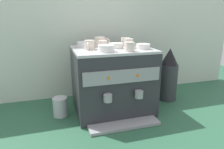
# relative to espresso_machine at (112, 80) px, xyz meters

# --- Properties ---
(ground_plane) EXTENTS (4.00, 4.00, 0.00)m
(ground_plane) POSITION_rel_espresso_machine_xyz_m (0.00, 0.00, -0.24)
(ground_plane) COLOR #28563D
(tiled_backsplash_wall) EXTENTS (2.80, 0.03, 1.19)m
(tiled_backsplash_wall) POSITION_rel_espresso_machine_xyz_m (0.00, 0.38, 0.35)
(tiled_backsplash_wall) COLOR silver
(tiled_backsplash_wall) RESTS_ON ground_plane
(espresso_machine) EXTENTS (0.57, 0.58, 0.49)m
(espresso_machine) POSITION_rel_espresso_machine_xyz_m (0.00, 0.00, 0.00)
(espresso_machine) COLOR #2D2D33
(espresso_machine) RESTS_ON ground_plane
(ceramic_cup_0) EXTENTS (0.07, 0.11, 0.07)m
(ceramic_cup_0) POSITION_rel_espresso_machine_xyz_m (0.13, 0.07, 0.28)
(ceramic_cup_0) COLOR beige
(ceramic_cup_0) RESTS_ON espresso_machine
(ceramic_cup_1) EXTENTS (0.06, 0.10, 0.06)m
(ceramic_cup_1) POSITION_rel_espresso_machine_xyz_m (0.07, -0.16, 0.28)
(ceramic_cup_1) COLOR beige
(ceramic_cup_1) RESTS_ON espresso_machine
(ceramic_cup_2) EXTENTS (0.07, 0.10, 0.07)m
(ceramic_cup_2) POSITION_rel_espresso_machine_xyz_m (0.11, -0.03, 0.28)
(ceramic_cup_2) COLOR beige
(ceramic_cup_2) RESTS_ON espresso_machine
(ceramic_cup_3) EXTENTS (0.07, 0.10, 0.06)m
(ceramic_cup_3) POSITION_rel_espresso_machine_xyz_m (-0.17, -0.01, 0.28)
(ceramic_cup_3) COLOR beige
(ceramic_cup_3) RESTS_ON espresso_machine
(ceramic_cup_4) EXTENTS (0.06, 0.10, 0.06)m
(ceramic_cup_4) POSITION_rel_espresso_machine_xyz_m (-0.07, -0.02, 0.27)
(ceramic_cup_4) COLOR beige
(ceramic_cup_4) RESTS_ON espresso_machine
(ceramic_cup_5) EXTENTS (0.12, 0.08, 0.08)m
(ceramic_cup_5) POSITION_rel_espresso_machine_xyz_m (-0.07, 0.09, 0.28)
(ceramic_cup_5) COLOR beige
(ceramic_cup_5) RESTS_ON espresso_machine
(ceramic_bowl_0) EXTENTS (0.11, 0.11, 0.04)m
(ceramic_bowl_0) POSITION_rel_espresso_machine_xyz_m (-0.08, -0.14, 0.27)
(ceramic_bowl_0) COLOR white
(ceramic_bowl_0) RESTS_ON espresso_machine
(ceramic_bowl_1) EXTENTS (0.10, 0.10, 0.04)m
(ceramic_bowl_1) POSITION_rel_espresso_machine_xyz_m (0.20, -0.10, 0.26)
(ceramic_bowl_1) COLOR white
(ceramic_bowl_1) RESTS_ON espresso_machine
(ceramic_bowl_2) EXTENTS (0.10, 0.10, 0.04)m
(ceramic_bowl_2) POSITION_rel_espresso_machine_xyz_m (0.03, 0.01, 0.26)
(ceramic_bowl_2) COLOR white
(ceramic_bowl_2) RESTS_ON espresso_machine
(ceramic_bowl_3) EXTENTS (0.13, 0.13, 0.04)m
(ceramic_bowl_3) POSITION_rel_espresso_machine_xyz_m (-0.17, 0.13, 0.26)
(ceramic_bowl_3) COLOR white
(ceramic_bowl_3) RESTS_ON espresso_machine
(coffee_grinder) EXTENTS (0.16, 0.16, 0.45)m
(coffee_grinder) POSITION_rel_espresso_machine_xyz_m (0.52, 0.05, -0.02)
(coffee_grinder) COLOR #333338
(coffee_grinder) RESTS_ON ground_plane
(milk_pitcher) EXTENTS (0.11, 0.11, 0.14)m
(milk_pitcher) POSITION_rel_espresso_machine_xyz_m (-0.40, 0.00, -0.17)
(milk_pitcher) COLOR #B7B7BC
(milk_pitcher) RESTS_ON ground_plane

